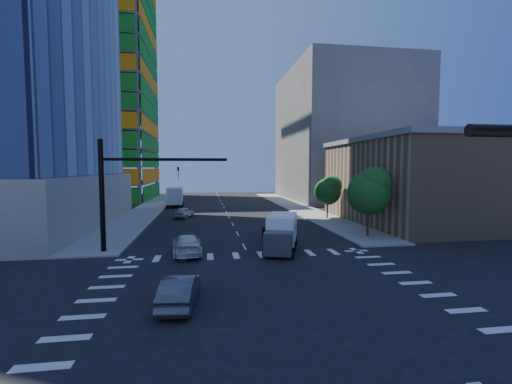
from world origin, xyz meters
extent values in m
plane|color=black|center=(0.00, 0.00, 0.00)|extent=(160.00, 160.00, 0.00)
cube|color=silver|center=(0.00, 0.00, 0.01)|extent=(20.00, 20.00, 0.01)
cube|color=gray|center=(12.50, 40.00, 0.07)|extent=(5.00, 60.00, 0.15)
cube|color=gray|center=(-12.50, 40.00, 0.07)|extent=(5.00, 60.00, 0.15)
cube|color=#1A8F22|center=(-14.90, 62.00, 24.50)|extent=(0.12, 24.00, 49.00)
cube|color=orange|center=(-27.50, 49.40, 24.50)|extent=(24.00, 0.12, 49.00)
cube|color=#A68060|center=(25.00, 22.00, 5.00)|extent=(20.00, 22.00, 10.00)
cube|color=slate|center=(25.00, 22.00, 10.30)|extent=(20.50, 22.50, 0.60)
cube|color=#65605B|center=(27.00, 55.00, 14.00)|extent=(24.00, 30.00, 28.00)
cylinder|color=black|center=(-11.50, 11.50, 4.65)|extent=(0.40, 0.40, 9.00)
cylinder|color=black|center=(-6.50, 11.50, 7.55)|extent=(10.00, 0.24, 0.24)
imported|color=black|center=(-5.50, 11.50, 6.45)|extent=(0.16, 0.20, 1.00)
cylinder|color=#382316|center=(12.50, 14.00, 1.29)|extent=(0.20, 0.20, 2.27)
sphere|color=#16521B|center=(12.50, 14.00, 4.38)|extent=(4.16, 4.16, 4.16)
sphere|color=#2B6E24|center=(12.90, 13.70, 5.35)|extent=(3.25, 3.25, 3.25)
cylinder|color=#382316|center=(12.80, 26.00, 1.11)|extent=(0.20, 0.20, 1.92)
sphere|color=#16521B|center=(12.80, 26.00, 3.72)|extent=(3.52, 3.52, 3.52)
sphere|color=#2B6E24|center=(13.20, 25.70, 4.55)|extent=(2.75, 2.75, 2.75)
imported|color=black|center=(3.54, 14.09, 0.72)|extent=(2.47, 5.24, 1.45)
imported|color=silver|center=(-4.81, 10.09, 0.78)|extent=(2.60, 5.52, 1.56)
imported|color=#B5B7BD|center=(-6.20, 30.51, 0.74)|extent=(2.99, 4.68, 1.48)
imported|color=#4E4D52|center=(-4.66, -0.20, 0.75)|extent=(2.02, 4.67, 1.49)
cube|color=white|center=(2.81, 9.81, 1.73)|extent=(3.52, 5.01, 2.37)
cube|color=#46454D|center=(2.81, 9.81, 1.14)|extent=(2.51, 2.22, 1.73)
cube|color=silver|center=(-8.50, 44.87, 2.05)|extent=(2.76, 5.48, 2.81)
cube|color=#46454D|center=(-8.50, 44.87, 1.35)|extent=(2.54, 2.02, 2.05)
camera|label=1|loc=(-3.41, -17.29, 6.84)|focal=24.00mm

